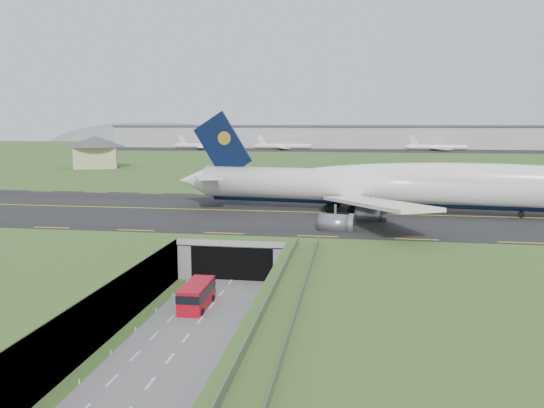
# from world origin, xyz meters

# --- Properties ---
(ground) EXTENTS (900.00, 900.00, 0.00)m
(ground) POSITION_xyz_m (0.00, 0.00, 0.00)
(ground) COLOR #415A24
(ground) RESTS_ON ground
(airfield_deck) EXTENTS (800.00, 800.00, 6.00)m
(airfield_deck) POSITION_xyz_m (0.00, 0.00, 3.00)
(airfield_deck) COLOR gray
(airfield_deck) RESTS_ON ground
(trench_road) EXTENTS (12.00, 75.00, 0.20)m
(trench_road) POSITION_xyz_m (0.00, -7.50, 0.10)
(trench_road) COLOR slate
(trench_road) RESTS_ON ground
(taxiway) EXTENTS (800.00, 44.00, 0.18)m
(taxiway) POSITION_xyz_m (0.00, 33.00, 6.09)
(taxiway) COLOR black
(taxiway) RESTS_ON airfield_deck
(tunnel_portal) EXTENTS (17.00, 22.30, 6.00)m
(tunnel_portal) POSITION_xyz_m (0.00, 16.71, 3.33)
(tunnel_portal) COLOR gray
(tunnel_portal) RESTS_ON ground
(guideway) EXTENTS (3.00, 53.00, 7.05)m
(guideway) POSITION_xyz_m (11.00, -19.11, 5.32)
(guideway) COLOR #A8A8A3
(guideway) RESTS_ON ground
(jumbo_jet) EXTENTS (90.10, 58.46, 19.45)m
(jumbo_jet) POSITION_xyz_m (26.45, 35.07, 11.22)
(jumbo_jet) COLOR white
(jumbo_jet) RESTS_ON ground
(shuttle_tram) EXTENTS (2.99, 7.59, 3.09)m
(shuttle_tram) POSITION_xyz_m (-1.64, -3.72, 1.70)
(shuttle_tram) COLOR #AC0B19
(shuttle_tram) RESTS_ON ground
(service_building) EXTENTS (28.69, 28.69, 11.88)m
(service_building) POSITION_xyz_m (-78.44, 121.97, 13.04)
(service_building) COLOR #C6BA8F
(service_building) RESTS_ON ground
(cargo_terminal) EXTENTS (320.00, 67.00, 15.60)m
(cargo_terminal) POSITION_xyz_m (-0.14, 299.41, 13.96)
(cargo_terminal) COLOR #B2B2B2
(cargo_terminal) RESTS_ON ground
(distant_hills) EXTENTS (700.00, 91.00, 60.00)m
(distant_hills) POSITION_xyz_m (64.38, 430.00, -4.00)
(distant_hills) COLOR slate
(distant_hills) RESTS_ON ground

